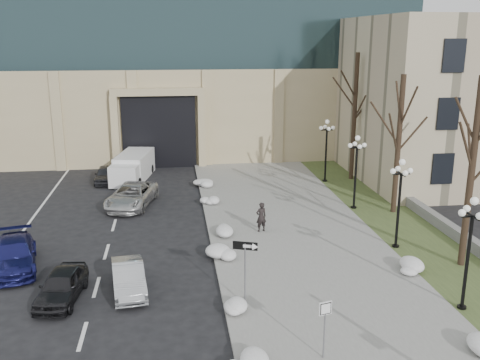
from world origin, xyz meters
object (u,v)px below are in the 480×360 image
Objects in this scene: car_b at (129,278)px; car_e at (105,174)px; one_way_sign at (249,254)px; lamppost_d at (326,142)px; keep_sign at (325,318)px; car_c at (14,255)px; pedestrian at (261,217)px; car_d at (132,195)px; lamppost_b at (400,192)px; car_a at (62,286)px; box_truck at (133,167)px; lamppost_a at (470,239)px; lamppost_c at (356,162)px.

car_b is 18.50m from car_e.
lamppost_d is (8.41, 18.08, 0.76)m from one_way_sign.
car_b is at bearing 123.85° from keep_sign.
car_c is 12.71m from pedestrian.
car_b is 0.72× the size of car_d.
car_d is at bearing 97.70° from keep_sign.
car_c is 19.00m from lamppost_b.
car_a is 2.74m from car_b.
lamppost_d is (13.34, 16.07, 2.45)m from car_b.
lamppost_b reaches higher than box_truck.
car_d is 1.10× the size of lamppost_d.
car_c is 1.00× the size of lamppost_b.
car_e is at bearing -67.01° from pedestrian.
car_c is at bearing 143.13° from car_b.
pedestrian is at bearing -47.70° from box_truck.
car_c is (-5.51, 3.06, 0.07)m from car_b.
car_e is 22.42m from lamppost_b.
lamppost_b is at bearing 50.10° from one_way_sign.
keep_sign is 11.27m from lamppost_b.
car_d is (2.07, 12.49, 0.09)m from car_a.
box_truck is at bearing 106.37° from car_d.
car_b is at bearing 26.21° from pedestrian.
box_truck is 1.33× the size of lamppost_a.
car_a is 16.60m from lamppost_b.
pedestrian is at bearing -24.84° from car_d.
car_b is at bearing -129.70° from lamppost_d.
lamppost_c reaches higher than car_a.
car_c is 15.41m from car_e.
one_way_sign reaches higher than car_e.
lamppost_a is at bearing -22.25° from car_b.
keep_sign reaches higher than car_b.
car_c is 1.33× the size of car_e.
car_c is at bearing 161.00° from lamppost_a.
car_d is 21.00m from lamppost_a.
pedestrian reaches higher than car_e.
keep_sign is 0.46× the size of lamppost_a.
car_c is at bearing 173.03° from one_way_sign.
pedestrian is 0.35× the size of lamppost_c.
car_d is at bearing -54.32° from pedestrian.
box_truck is 26.20m from keep_sign.
car_d is at bearing 147.24° from lamppost_b.
car_d is 9.49m from pedestrian.
lamppost_b is at bearing -37.02° from box_truck.
one_way_sign is (5.56, -14.08, 1.58)m from car_d.
keep_sign is at bearing -61.63° from box_truck.
pedestrian is 7.66m from lamppost_c.
car_d reaches higher than car_e.
lamppost_d reaches higher than keep_sign.
car_d is at bearing 85.18° from car_b.
pedestrian is 8.51m from one_way_sign.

